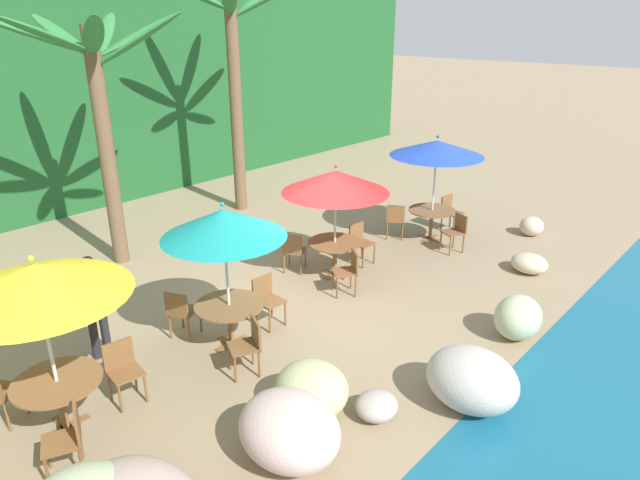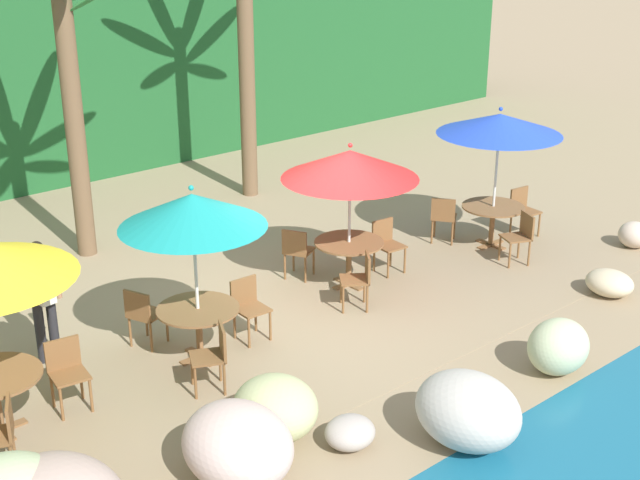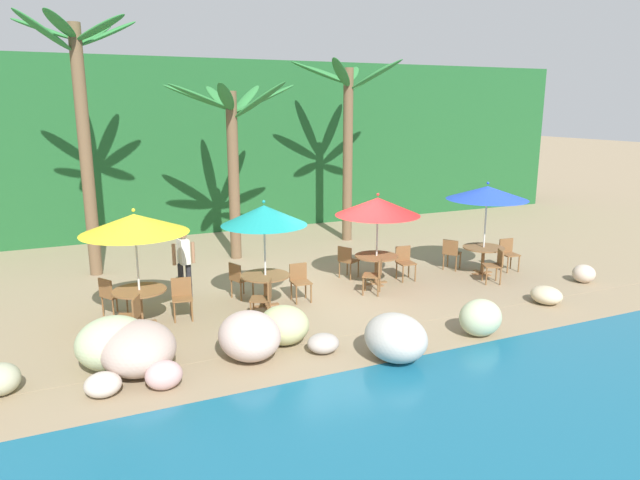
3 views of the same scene
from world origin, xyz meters
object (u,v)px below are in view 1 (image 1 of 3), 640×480
at_px(umbrella_yellow, 36,280).
at_px(dining_table_yellow, 58,389).
at_px(chair_teal_inland, 181,311).
at_px(dining_table_blue, 432,215).
at_px(chair_red_left, 349,269).
at_px(umbrella_blue, 437,148).
at_px(umbrella_red, 336,182).
at_px(chair_red_inland, 293,250).
at_px(dining_table_teal, 229,311).
at_px(umbrella_teal, 223,224).
at_px(dining_table_red, 335,248).
at_px(chair_yellow_left, 69,436).
at_px(chair_yellow_seaward, 123,367).
at_px(chair_teal_left, 249,343).
at_px(waiter_in_white, 94,300).
at_px(palm_tree_third, 232,57).
at_px(chair_red_seaward, 360,240).
at_px(chair_blue_seaward, 450,210).
at_px(chair_blue_inland, 395,219).
at_px(chair_teal_seaward, 267,297).
at_px(palm_tree_second, 97,91).

xyz_separation_m(umbrella_yellow, dining_table_yellow, (0.00, -0.00, -1.51)).
xyz_separation_m(chair_teal_inland, dining_table_blue, (6.58, -0.69, 0.10)).
bearing_deg(chair_teal_inland, chair_red_left, -18.44).
distance_m(chair_red_left, umbrella_blue, 3.91).
height_order(umbrella_red, chair_red_inland, umbrella_red).
relative_size(dining_table_teal, chair_red_left, 1.26).
bearing_deg(umbrella_teal, dining_table_red, 8.43).
bearing_deg(chair_yellow_left, chair_yellow_seaward, 34.82).
relative_size(chair_teal_left, umbrella_red, 0.37).
height_order(umbrella_teal, chair_teal_left, umbrella_teal).
relative_size(chair_yellow_left, dining_table_red, 0.79).
distance_m(dining_table_teal, waiter_in_white, 2.04).
height_order(chair_teal_inland, palm_tree_third, palm_tree_third).
distance_m(chair_red_inland, dining_table_blue, 3.71).
xyz_separation_m(chair_red_seaward, chair_blue_seaward, (3.06, -0.42, 0.00)).
height_order(chair_teal_inland, chair_red_left, same).
bearing_deg(chair_blue_inland, dining_table_blue, -49.01).
relative_size(chair_teal_seaward, dining_table_red, 0.79).
bearing_deg(chair_red_seaward, palm_tree_second, 131.00).
xyz_separation_m(chair_teal_seaward, chair_teal_inland, (-1.25, 0.70, 0.00)).
xyz_separation_m(umbrella_red, dining_table_red, (0.00, 0.00, -1.38)).
bearing_deg(palm_tree_second, chair_yellow_seaward, -119.01).
bearing_deg(dining_table_teal, chair_teal_seaward, 3.87).
relative_size(chair_red_seaward, palm_tree_second, 0.17).
bearing_deg(chair_red_inland, chair_yellow_left, -161.07).
relative_size(chair_yellow_left, umbrella_teal, 0.36).
distance_m(chair_red_inland, chair_blue_inland, 3.02).
xyz_separation_m(chair_blue_seaward, palm_tree_third, (-2.36, 5.17, 3.50)).
bearing_deg(chair_red_inland, chair_teal_left, -146.14).
bearing_deg(chair_yellow_left, chair_red_inland, 18.93).
bearing_deg(umbrella_teal, umbrella_blue, 0.62).
distance_m(umbrella_teal, umbrella_red, 3.16).
distance_m(umbrella_yellow, chair_red_left, 5.64).
bearing_deg(chair_teal_seaward, umbrella_yellow, -179.92).
height_order(umbrella_red, umbrella_blue, umbrella_blue).
relative_size(chair_red_seaward, palm_tree_third, 0.15).
distance_m(umbrella_yellow, chair_red_seaward, 6.90).
xyz_separation_m(chair_teal_inland, chair_blue_inland, (6.02, -0.04, 0.00)).
bearing_deg(umbrella_teal, chair_blue_seaward, 0.53).
xyz_separation_m(dining_table_blue, chair_blue_seaward, (0.85, -0.00, -0.10)).
bearing_deg(umbrella_yellow, chair_red_seaward, 3.70).
bearing_deg(dining_table_red, umbrella_yellow, -175.99).
bearing_deg(umbrella_red, dining_table_red, 0.00).
height_order(dining_table_yellow, umbrella_red, umbrella_red).
xyz_separation_m(chair_teal_left, chair_red_left, (2.98, 0.53, 0.00)).
xyz_separation_m(chair_yellow_left, chair_blue_seaward, (10.02, 0.82, 0.00)).
bearing_deg(palm_tree_third, chair_teal_left, -129.53).
relative_size(chair_yellow_seaward, umbrella_blue, 0.35).
height_order(chair_blue_seaward, palm_tree_second, palm_tree_second).
height_order(dining_table_red, dining_table_blue, same).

